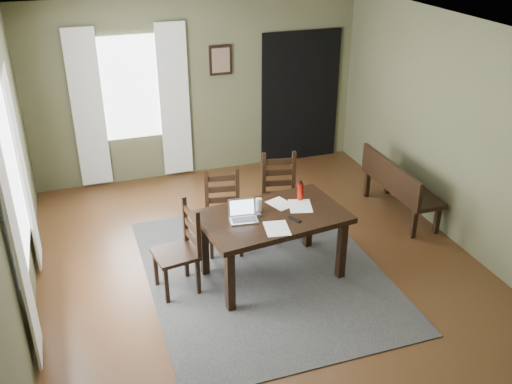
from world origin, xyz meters
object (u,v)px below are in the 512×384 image
object	(u,v)px
dining_table	(273,222)
chair_end	(180,250)
water_bottle	(300,191)
bench	(398,183)
chair_back_right	(280,196)
laptop	(243,214)
chair_back_left	(224,213)

from	to	relation	value
dining_table	chair_end	bearing A→B (deg)	168.15
water_bottle	bench	bearing A→B (deg)	19.16
dining_table	bench	xyz separation A→B (m)	(2.08, 0.81, -0.22)
chair_end	bench	world-z (taller)	chair_end
dining_table	chair_back_right	xyz separation A→B (m)	(0.44, 0.92, -0.19)
chair_back_right	water_bottle	distance (m)	0.80
laptop	water_bottle	bearing A→B (deg)	23.15
chair_back_left	chair_end	bearing A→B (deg)	-126.09
chair_back_right	water_bottle	world-z (taller)	chair_back_right
bench	water_bottle	size ratio (longest dim) A/B	5.91
laptop	water_bottle	world-z (taller)	water_bottle
chair_end	chair_back_right	distance (m)	1.69
bench	water_bottle	bearing A→B (deg)	109.16
dining_table	chair_back_right	size ratio (longest dim) A/B	1.63
chair_back_left	water_bottle	xyz separation A→B (m)	(0.77, -0.50, 0.41)
water_bottle	chair_back_right	bearing A→B (deg)	87.61
laptop	water_bottle	xyz separation A→B (m)	(0.75, 0.21, 0.06)
dining_table	bench	world-z (taller)	bench
chair_back_left	laptop	xyz separation A→B (m)	(0.02, -0.71, 0.35)
dining_table	chair_end	world-z (taller)	chair_end
bench	water_bottle	xyz separation A→B (m)	(-1.67, -0.58, 0.43)
chair_end	bench	distance (m)	3.19
chair_back_right	bench	bearing A→B (deg)	7.32
dining_table	laptop	bearing A→B (deg)	168.88
chair_back_left	chair_back_right	size ratio (longest dim) A/B	0.97
chair_back_left	chair_back_right	xyz separation A→B (m)	(0.80, 0.18, 0.01)
chair_end	chair_back_right	xyz separation A→B (m)	(1.47, 0.84, 0.01)
chair_back_left	bench	distance (m)	2.44
chair_end	water_bottle	world-z (taller)	water_bottle
chair_back_left	laptop	bearing A→B (deg)	-78.63
bench	dining_table	bearing A→B (deg)	111.30
dining_table	laptop	xyz separation A→B (m)	(-0.34, 0.02, 0.15)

